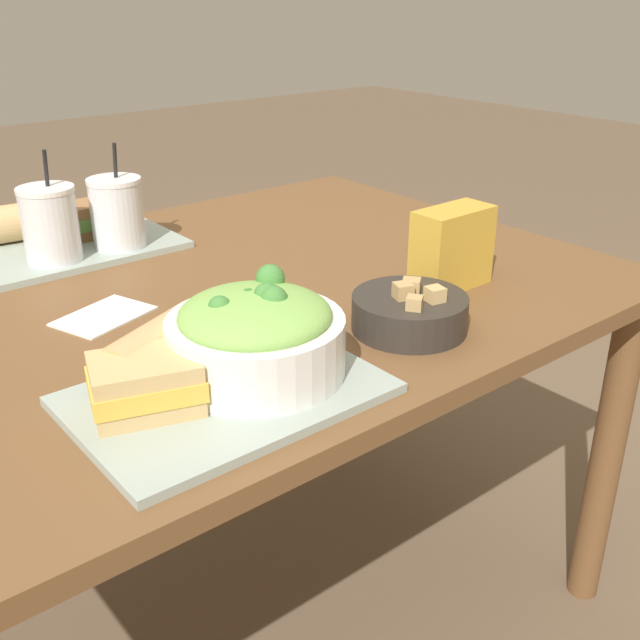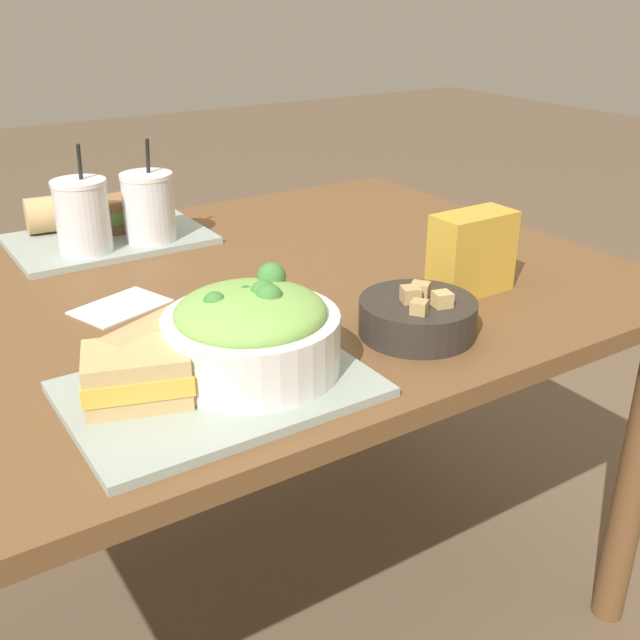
# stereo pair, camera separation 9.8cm
# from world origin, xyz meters

# --- Properties ---
(ground_plane) EXTENTS (12.00, 12.00, 0.00)m
(ground_plane) POSITION_xyz_m (0.00, 0.00, 0.00)
(ground_plane) COLOR brown
(dining_table) EXTENTS (1.43, 0.95, 0.70)m
(dining_table) POSITION_xyz_m (0.00, 0.00, 0.62)
(dining_table) COLOR brown
(dining_table) RESTS_ON ground_plane
(tray_near) EXTENTS (0.36, 0.25, 0.01)m
(tray_near) POSITION_xyz_m (-0.12, -0.32, 0.71)
(tray_near) COLOR #99A89E
(tray_near) RESTS_ON dining_table
(tray_far) EXTENTS (0.36, 0.25, 0.01)m
(tray_far) POSITION_xyz_m (-0.04, 0.33, 0.71)
(tray_far) COLOR #99A89E
(tray_far) RESTS_ON dining_table
(salad_bowl) EXTENTS (0.22, 0.22, 0.12)m
(salad_bowl) POSITION_xyz_m (-0.07, -0.30, 0.77)
(salad_bowl) COLOR white
(salad_bowl) RESTS_ON tray_near
(soup_bowl) EXTENTS (0.17, 0.17, 0.07)m
(soup_bowl) POSITION_xyz_m (0.19, -0.32, 0.73)
(soup_bowl) COLOR #2D2823
(soup_bowl) RESTS_ON dining_table
(sandwich_near) EXTENTS (0.15, 0.13, 0.06)m
(sandwich_near) POSITION_xyz_m (-0.21, -0.30, 0.75)
(sandwich_near) COLOR tan
(sandwich_near) RESTS_ON tray_near
(baguette_near) EXTENTS (0.17, 0.13, 0.07)m
(baguette_near) POSITION_xyz_m (-0.16, -0.23, 0.75)
(baguette_near) COLOR tan
(baguette_near) RESTS_ON tray_near
(sandwich_far) EXTENTS (0.12, 0.08, 0.06)m
(sandwich_far) POSITION_xyz_m (-0.02, 0.36, 0.75)
(sandwich_far) COLOR olive
(sandwich_far) RESTS_ON tray_far
(baguette_far) EXTENTS (0.16, 0.09, 0.07)m
(baguette_far) POSITION_xyz_m (-0.09, 0.42, 0.75)
(baguette_far) COLOR tan
(baguette_far) RESTS_ON tray_far
(drink_cup_dark) EXTENTS (0.10, 0.10, 0.19)m
(drink_cup_dark) POSITION_xyz_m (-0.10, 0.27, 0.78)
(drink_cup_dark) COLOR silver
(drink_cup_dark) RESTS_ON tray_far
(drink_cup_red) EXTENTS (0.10, 0.10, 0.19)m
(drink_cup_red) POSITION_xyz_m (0.02, 0.27, 0.78)
(drink_cup_red) COLOR silver
(drink_cup_red) RESTS_ON tray_far
(chip_bag) EXTENTS (0.14, 0.07, 0.13)m
(chip_bag) POSITION_xyz_m (0.37, -0.24, 0.77)
(chip_bag) COLOR gold
(chip_bag) RESTS_ON dining_table
(napkin_folded) EXTENTS (0.16, 0.13, 0.00)m
(napkin_folded) POSITION_xyz_m (-0.13, 0.01, 0.71)
(napkin_folded) COLOR white
(napkin_folded) RESTS_ON dining_table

